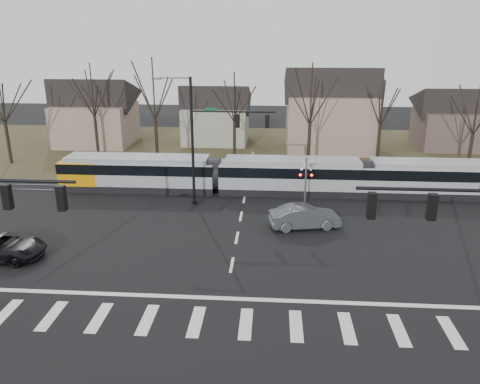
# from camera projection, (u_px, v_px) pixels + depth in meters

# --- Properties ---
(ground) EXTENTS (140.00, 140.00, 0.00)m
(ground) POSITION_uv_depth(u_px,v_px,m) (229.00, 281.00, 26.27)
(ground) COLOR black
(grass_verge) EXTENTS (140.00, 28.00, 0.01)m
(grass_verge) POSITION_uv_depth(u_px,v_px,m) (253.00, 150.00, 56.54)
(grass_verge) COLOR #38331E
(grass_verge) RESTS_ON ground
(crosswalk) EXTENTS (27.00, 2.60, 0.01)m
(crosswalk) POSITION_uv_depth(u_px,v_px,m) (221.00, 323.00, 22.48)
(crosswalk) COLOR silver
(crosswalk) RESTS_ON ground
(stop_line) EXTENTS (28.00, 0.35, 0.01)m
(stop_line) POSITION_uv_depth(u_px,v_px,m) (226.00, 298.00, 24.56)
(stop_line) COLOR silver
(stop_line) RESTS_ON ground
(lane_dashes) EXTENTS (0.18, 30.00, 0.01)m
(lane_dashes) POSITION_uv_depth(u_px,v_px,m) (246.00, 192.00, 41.40)
(lane_dashes) COLOR silver
(lane_dashes) RESTS_ON ground
(rail_pair) EXTENTS (90.00, 1.52, 0.06)m
(rail_pair) POSITION_uv_depth(u_px,v_px,m) (245.00, 192.00, 41.20)
(rail_pair) COLOR #59595E
(rail_pair) RESTS_ON ground
(tram) EXTENTS (40.29, 2.99, 3.05)m
(tram) POSITION_uv_depth(u_px,v_px,m) (290.00, 174.00, 40.62)
(tram) COLOR gray
(tram) RESTS_ON ground
(sedan) EXTENTS (3.77, 5.74, 1.66)m
(sedan) POSITION_uv_depth(u_px,v_px,m) (305.00, 217.00, 33.40)
(sedan) COLOR #43464A
(sedan) RESTS_ON ground
(suv) EXTENTS (2.80, 5.63, 1.53)m
(suv) POSITION_uv_depth(u_px,v_px,m) (0.00, 247.00, 28.82)
(suv) COLOR black
(suv) RESTS_ON ground
(signal_pole_near_right) EXTENTS (6.72, 0.44, 8.00)m
(signal_pole_near_right) POSITION_uv_depth(u_px,v_px,m) (471.00, 250.00, 18.28)
(signal_pole_near_right) COLOR black
(signal_pole_near_right) RESTS_ON ground
(signal_pole_far) EXTENTS (9.28, 0.44, 10.20)m
(signal_pole_far) POSITION_uv_depth(u_px,v_px,m) (212.00, 136.00, 36.44)
(signal_pole_far) COLOR black
(signal_pole_far) RESTS_ON ground
(rail_crossing_signal) EXTENTS (1.08, 0.36, 4.00)m
(rail_crossing_signal) POSITION_uv_depth(u_px,v_px,m) (306.00, 183.00, 37.44)
(rail_crossing_signal) COLOR #59595B
(rail_crossing_signal) RESTS_ON ground
(tree_row) EXTENTS (59.20, 7.20, 10.00)m
(tree_row) POSITION_uv_depth(u_px,v_px,m) (270.00, 117.00, 49.14)
(tree_row) COLOR black
(tree_row) RESTS_ON ground
(house_a) EXTENTS (9.72, 8.64, 8.60)m
(house_a) POSITION_uv_depth(u_px,v_px,m) (95.00, 109.00, 58.35)
(house_a) COLOR gray
(house_a) RESTS_ON ground
(house_b) EXTENTS (8.64, 7.56, 7.65)m
(house_b) POSITION_uv_depth(u_px,v_px,m) (216.00, 111.00, 59.39)
(house_b) COLOR gray
(house_b) RESTS_ON ground
(house_c) EXTENTS (10.80, 8.64, 10.10)m
(house_c) POSITION_uv_depth(u_px,v_px,m) (330.00, 106.00, 55.22)
(house_c) COLOR gray
(house_c) RESTS_ON ground
(house_d) EXTENTS (8.64, 7.56, 7.65)m
(house_d) POSITION_uv_depth(u_px,v_px,m) (453.00, 115.00, 56.51)
(house_d) COLOR brown
(house_d) RESTS_ON ground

